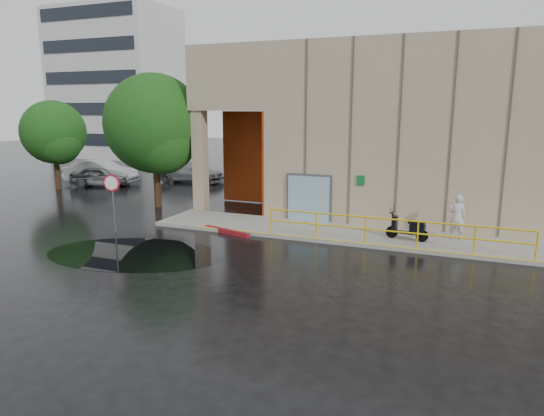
{
  "coord_description": "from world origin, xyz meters",
  "views": [
    {
      "loc": [
        6.64,
        -14.44,
        5.15
      ],
      "look_at": [
        -0.39,
        3.0,
        1.24
      ],
      "focal_mm": 32.0,
      "sensor_mm": 36.0,
      "label": 1
    }
  ],
  "objects_px": {
    "stop_sign": "(112,190)",
    "car_c": "(190,171)",
    "car_a": "(101,176)",
    "scooter": "(408,222)",
    "tree_far": "(55,135)",
    "tree_near": "(156,128)",
    "red_curb": "(227,231)",
    "person": "(457,217)",
    "car_b": "(101,172)"
  },
  "relations": [
    {
      "from": "stop_sign",
      "to": "tree_near",
      "type": "relative_size",
      "value": 0.36
    },
    {
      "from": "person",
      "to": "car_c",
      "type": "xyz_separation_m",
      "value": [
        -17.84,
        9.79,
        -0.3
      ]
    },
    {
      "from": "person",
      "to": "car_a",
      "type": "xyz_separation_m",
      "value": [
        -22.37,
        5.96,
        -0.38
      ]
    },
    {
      "from": "car_a",
      "to": "car_b",
      "type": "relative_size",
      "value": 0.79
    },
    {
      "from": "person",
      "to": "tree_far",
      "type": "bearing_deg",
      "value": -12.25
    },
    {
      "from": "car_b",
      "to": "car_c",
      "type": "xyz_separation_m",
      "value": [
        5.14,
        3.08,
        -0.08
      ]
    },
    {
      "from": "car_a",
      "to": "car_c",
      "type": "distance_m",
      "value": 5.93
    },
    {
      "from": "stop_sign",
      "to": "tree_far",
      "type": "relative_size",
      "value": 0.44
    },
    {
      "from": "scooter",
      "to": "tree_far",
      "type": "relative_size",
      "value": 0.29
    },
    {
      "from": "tree_near",
      "to": "tree_far",
      "type": "distance_m",
      "value": 9.61
    },
    {
      "from": "car_c",
      "to": "tree_near",
      "type": "height_order",
      "value": "tree_near"
    },
    {
      "from": "person",
      "to": "car_a",
      "type": "relative_size",
      "value": 0.46
    },
    {
      "from": "stop_sign",
      "to": "car_a",
      "type": "distance_m",
      "value": 13.29
    },
    {
      "from": "car_a",
      "to": "tree_far",
      "type": "xyz_separation_m",
      "value": [
        -1.57,
        -2.05,
        2.8
      ]
    },
    {
      "from": "tree_far",
      "to": "stop_sign",
      "type": "bearing_deg",
      "value": -35.36
    },
    {
      "from": "red_curb",
      "to": "car_c",
      "type": "relative_size",
      "value": 0.48
    },
    {
      "from": "scooter",
      "to": "car_b",
      "type": "bearing_deg",
      "value": 168.62
    },
    {
      "from": "tree_near",
      "to": "tree_far",
      "type": "bearing_deg",
      "value": 165.7
    },
    {
      "from": "scooter",
      "to": "red_curb",
      "type": "xyz_separation_m",
      "value": [
        -7.14,
        -1.25,
        -0.78
      ]
    },
    {
      "from": "car_a",
      "to": "tree_far",
      "type": "height_order",
      "value": "tree_far"
    },
    {
      "from": "scooter",
      "to": "red_curb",
      "type": "bearing_deg",
      "value": -162.08
    },
    {
      "from": "stop_sign",
      "to": "car_a",
      "type": "height_order",
      "value": "stop_sign"
    },
    {
      "from": "car_a",
      "to": "red_curb",
      "type": "bearing_deg",
      "value": -141.78
    },
    {
      "from": "stop_sign",
      "to": "car_c",
      "type": "relative_size",
      "value": 0.49
    },
    {
      "from": "red_curb",
      "to": "tree_near",
      "type": "xyz_separation_m",
      "value": [
        -5.78,
        3.56,
        4.05
      ]
    },
    {
      "from": "scooter",
      "to": "tree_far",
      "type": "height_order",
      "value": "tree_far"
    },
    {
      "from": "scooter",
      "to": "stop_sign",
      "type": "height_order",
      "value": "stop_sign"
    },
    {
      "from": "car_c",
      "to": "tree_near",
      "type": "xyz_separation_m",
      "value": [
        3.19,
        -8.25,
        3.4
      ]
    },
    {
      "from": "car_a",
      "to": "car_b",
      "type": "height_order",
      "value": "car_b"
    },
    {
      "from": "person",
      "to": "car_a",
      "type": "distance_m",
      "value": 23.15
    },
    {
      "from": "person",
      "to": "tree_far",
      "type": "height_order",
      "value": "tree_far"
    },
    {
      "from": "red_curb",
      "to": "tree_far",
      "type": "xyz_separation_m",
      "value": [
        -15.06,
        5.92,
        3.37
      ]
    },
    {
      "from": "person",
      "to": "car_c",
      "type": "bearing_deg",
      "value": -31.73
    },
    {
      "from": "scooter",
      "to": "tree_near",
      "type": "xyz_separation_m",
      "value": [
        -12.92,
        2.31,
        3.27
      ]
    },
    {
      "from": "tree_near",
      "to": "stop_sign",
      "type": "bearing_deg",
      "value": -75.11
    },
    {
      "from": "scooter",
      "to": "stop_sign",
      "type": "distance_m",
      "value": 11.94
    },
    {
      "from": "person",
      "to": "car_c",
      "type": "height_order",
      "value": "person"
    },
    {
      "from": "car_a",
      "to": "car_c",
      "type": "xyz_separation_m",
      "value": [
        4.53,
        3.83,
        0.07
      ]
    },
    {
      "from": "scooter",
      "to": "tree_far",
      "type": "xyz_separation_m",
      "value": [
        -22.21,
        4.68,
        2.59
      ]
    },
    {
      "from": "car_b",
      "to": "scooter",
      "type": "bearing_deg",
      "value": -119.73
    },
    {
      "from": "person",
      "to": "stop_sign",
      "type": "bearing_deg",
      "value": 12.44
    },
    {
      "from": "scooter",
      "to": "tree_far",
      "type": "bearing_deg",
      "value": 176.12
    },
    {
      "from": "red_curb",
      "to": "tree_far",
      "type": "relative_size",
      "value": 0.43
    },
    {
      "from": "car_a",
      "to": "car_c",
      "type": "bearing_deg",
      "value": -70.99
    },
    {
      "from": "red_curb",
      "to": "car_c",
      "type": "xyz_separation_m",
      "value": [
        -8.97,
        11.8,
        0.64
      ]
    },
    {
      "from": "stop_sign",
      "to": "car_c",
      "type": "xyz_separation_m",
      "value": [
        -4.57,
        13.45,
        -1.09
      ]
    },
    {
      "from": "person",
      "to": "red_curb",
      "type": "xyz_separation_m",
      "value": [
        -8.87,
        -2.01,
        -0.95
      ]
    },
    {
      "from": "scooter",
      "to": "stop_sign",
      "type": "relative_size",
      "value": 0.66
    },
    {
      "from": "stop_sign",
      "to": "tree_far",
      "type": "height_order",
      "value": "tree_far"
    },
    {
      "from": "scooter",
      "to": "car_c",
      "type": "height_order",
      "value": "car_c"
    }
  ]
}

